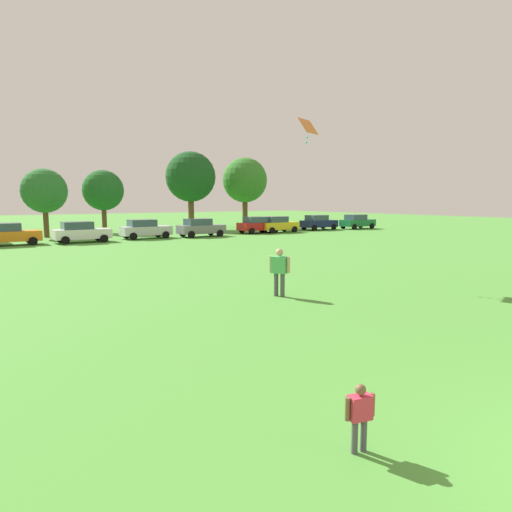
% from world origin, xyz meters
% --- Properties ---
extents(ground_plane, '(160.00, 160.00, 0.00)m').
position_xyz_m(ground_plane, '(0.00, 30.00, 0.00)').
color(ground_plane, '#4C9338').
extents(child_kite_flyer, '(0.45, 0.25, 0.97)m').
position_xyz_m(child_kite_flyer, '(-2.50, 3.12, 0.58)').
color(child_kite_flyer, '#4C4C51').
rests_on(child_kite_flyer, ground).
extents(adult_bystander, '(0.54, 0.74, 1.72)m').
position_xyz_m(adult_bystander, '(2.57, 11.66, 1.02)').
color(adult_bystander, '#4C4C51').
rests_on(adult_bystander, ground).
extents(kite, '(1.13, 0.79, 1.07)m').
position_xyz_m(kite, '(6.12, 14.37, 6.51)').
color(kite, orange).
extents(parked_car_orange_1, '(4.30, 2.02, 1.68)m').
position_xyz_m(parked_car_orange_1, '(-3.62, 37.21, 0.86)').
color(parked_car_orange_1, orange).
rests_on(parked_car_orange_1, ground).
extents(parked_car_white_2, '(4.30, 2.02, 1.68)m').
position_xyz_m(parked_car_white_2, '(1.45, 36.52, 0.86)').
color(parked_car_white_2, white).
rests_on(parked_car_white_2, ground).
extents(parked_car_silver_3, '(4.30, 2.02, 1.68)m').
position_xyz_m(parked_car_silver_3, '(7.02, 37.24, 0.86)').
color(parked_car_silver_3, silver).
rests_on(parked_car_silver_3, ground).
extents(parked_car_gray_4, '(4.30, 2.02, 1.68)m').
position_xyz_m(parked_car_gray_4, '(11.98, 36.28, 0.86)').
color(parked_car_gray_4, slate).
rests_on(parked_car_gray_4, ground).
extents(parked_car_red_5, '(4.30, 2.02, 1.68)m').
position_xyz_m(parked_car_red_5, '(18.91, 36.99, 0.86)').
color(parked_car_red_5, red).
rests_on(parked_car_red_5, ground).
extents(parked_car_yellow_6, '(4.30, 2.02, 1.68)m').
position_xyz_m(parked_car_yellow_6, '(21.15, 36.63, 0.86)').
color(parked_car_yellow_6, yellow).
rests_on(parked_car_yellow_6, ground).
extents(parked_car_navy_7, '(4.30, 2.02, 1.68)m').
position_xyz_m(parked_car_navy_7, '(27.38, 37.25, 0.86)').
color(parked_car_navy_7, '#141E4C').
rests_on(parked_car_navy_7, ground).
extents(parked_car_green_8, '(4.30, 2.02, 1.68)m').
position_xyz_m(parked_car_green_8, '(32.40, 36.07, 0.86)').
color(parked_car_green_8, '#196B38').
rests_on(parked_car_green_8, ground).
extents(tree_center_left, '(3.98, 3.98, 6.19)m').
position_xyz_m(tree_center_left, '(0.02, 43.46, 4.18)').
color(tree_center_left, brown).
rests_on(tree_center_left, ground).
extents(tree_center_right, '(4.13, 4.13, 6.43)m').
position_xyz_m(tree_center_right, '(5.99, 46.25, 4.34)').
color(tree_center_right, brown).
rests_on(tree_center_right, ground).
extents(tree_right, '(5.66, 5.66, 8.82)m').
position_xyz_m(tree_right, '(15.68, 45.84, 5.96)').
color(tree_right, brown).
rests_on(tree_right, ground).
extents(tree_far_right, '(5.47, 5.47, 8.53)m').
position_xyz_m(tree_far_right, '(23.06, 45.93, 5.76)').
color(tree_far_right, brown).
rests_on(tree_far_right, ground).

